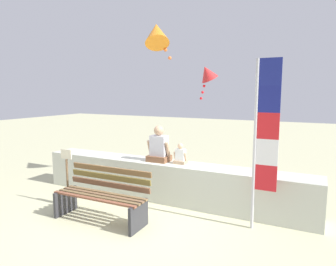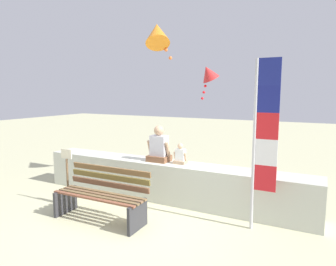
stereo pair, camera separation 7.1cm
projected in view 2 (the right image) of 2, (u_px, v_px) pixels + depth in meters
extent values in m
plane|color=#BFBD94|center=(135.00, 220.00, 5.19)|extent=(40.00, 40.00, 0.00)
cube|color=beige|center=(167.00, 181.00, 6.16)|extent=(5.79, 0.63, 0.78)
cube|color=brown|center=(92.00, 199.00, 4.96)|extent=(1.67, 0.10, 0.03)
cube|color=brown|center=(97.00, 197.00, 5.06)|extent=(1.67, 0.10, 0.03)
cube|color=brown|center=(101.00, 195.00, 5.16)|extent=(1.67, 0.10, 0.03)
cube|color=brown|center=(105.00, 193.00, 5.26)|extent=(1.67, 0.10, 0.03)
cube|color=brown|center=(109.00, 184.00, 5.34)|extent=(1.67, 0.08, 0.10)
cube|color=brown|center=(109.00, 177.00, 5.34)|extent=(1.67, 0.08, 0.10)
cube|color=brown|center=(110.00, 169.00, 5.34)|extent=(1.67, 0.08, 0.10)
cube|color=#2D2D33|center=(66.00, 201.00, 5.48)|extent=(0.06, 0.53, 0.45)
cube|color=#2D2D33|center=(138.00, 216.00, 4.80)|extent=(0.06, 0.53, 0.45)
cube|color=brown|center=(159.00, 158.00, 6.20)|extent=(0.44, 0.36, 0.12)
cube|color=silver|center=(159.00, 146.00, 6.16)|extent=(0.34, 0.22, 0.42)
cylinder|color=tan|center=(150.00, 147.00, 6.24)|extent=(0.07, 0.17, 0.30)
cylinder|color=tan|center=(168.00, 149.00, 6.05)|extent=(0.07, 0.17, 0.30)
sphere|color=tan|center=(159.00, 130.00, 6.12)|extent=(0.21, 0.21, 0.21)
cube|color=tan|center=(180.00, 162.00, 5.98)|extent=(0.24, 0.20, 0.07)
cube|color=white|center=(180.00, 155.00, 5.96)|extent=(0.19, 0.12, 0.23)
cylinder|color=#DCAD84|center=(175.00, 156.00, 6.00)|extent=(0.04, 0.09, 0.17)
cylinder|color=#DCAD84|center=(186.00, 157.00, 5.90)|extent=(0.04, 0.09, 0.17)
sphere|color=#DCAD84|center=(180.00, 146.00, 5.93)|extent=(0.12, 0.12, 0.12)
cylinder|color=#B7B7BC|center=(254.00, 147.00, 4.70)|extent=(0.05, 0.05, 2.70)
cube|color=red|center=(265.00, 178.00, 4.67)|extent=(0.33, 0.02, 0.41)
cube|color=white|center=(266.00, 152.00, 4.62)|extent=(0.33, 0.02, 0.41)
cube|color=red|center=(267.00, 126.00, 4.56)|extent=(0.33, 0.02, 0.41)
cube|color=navy|center=(269.00, 99.00, 4.51)|extent=(0.33, 0.02, 0.41)
cube|color=navy|center=(270.00, 71.00, 4.46)|extent=(0.33, 0.02, 0.41)
cone|color=red|center=(209.00, 73.00, 8.47)|extent=(0.79, 0.79, 0.57)
sphere|color=red|center=(207.00, 80.00, 8.59)|extent=(0.08, 0.08, 0.08)
sphere|color=red|center=(205.00, 86.00, 8.71)|extent=(0.08, 0.08, 0.08)
sphere|color=red|center=(204.00, 92.00, 8.83)|extent=(0.08, 0.08, 0.08)
sphere|color=red|center=(202.00, 98.00, 8.95)|extent=(0.08, 0.08, 0.08)
cone|color=orange|center=(157.00, 33.00, 6.82)|extent=(0.88, 0.94, 0.76)
sphere|color=orange|center=(162.00, 42.00, 6.85)|extent=(0.08, 0.08, 0.08)
sphere|color=orange|center=(166.00, 50.00, 6.88)|extent=(0.08, 0.08, 0.08)
sphere|color=orange|center=(170.00, 58.00, 6.92)|extent=(0.08, 0.08, 0.08)
cylinder|color=brown|center=(68.00, 183.00, 5.79)|extent=(0.04, 0.04, 0.93)
cube|color=beige|center=(66.00, 154.00, 5.71)|extent=(0.24, 0.04, 0.18)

